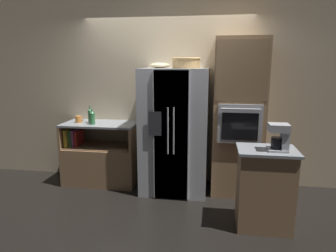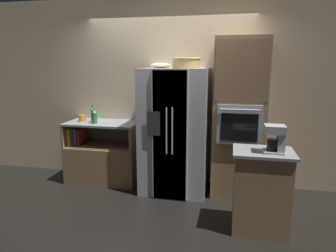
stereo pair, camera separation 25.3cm
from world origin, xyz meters
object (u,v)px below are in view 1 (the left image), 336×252
object	(u,v)px
coffee_maker	(280,136)
wall_oven	(238,118)
refrigerator	(175,131)
wicker_basket	(186,62)
bottle_tall	(90,115)
bottle_short	(92,117)
fruit_bowl	(160,65)
mug	(79,119)

from	to	relation	value
coffee_maker	wall_oven	bearing A→B (deg)	109.76
refrigerator	coffee_maker	world-z (taller)	refrigerator
refrigerator	wicker_basket	xyz separation A→B (m)	(0.15, -0.03, 0.96)
refrigerator	wicker_basket	world-z (taller)	wicker_basket
bottle_tall	coffee_maker	distance (m)	2.75
bottle_short	coffee_maker	size ratio (longest dim) A/B	0.78
bottle_short	fruit_bowl	bearing A→B (deg)	4.01
refrigerator	coffee_maker	size ratio (longest dim) A/B	6.05
bottle_short	mug	world-z (taller)	bottle_short
fruit_bowl	bottle_short	bearing A→B (deg)	-175.99
refrigerator	wicker_basket	distance (m)	0.97
refrigerator	wall_oven	xyz separation A→B (m)	(0.88, 0.07, 0.20)
refrigerator	mug	bearing A→B (deg)	176.62
refrigerator	wall_oven	bearing A→B (deg)	4.81
refrigerator	wicker_basket	bearing A→B (deg)	-11.27
coffee_maker	bottle_short	bearing A→B (deg)	159.59
refrigerator	bottle_short	distance (m)	1.24
wall_oven	bottle_tall	xyz separation A→B (m)	(-2.19, 0.02, -0.03)
refrigerator	fruit_bowl	xyz separation A→B (m)	(-0.22, 0.06, 0.92)
refrigerator	fruit_bowl	distance (m)	0.95
bottle_short	mug	bearing A→B (deg)	158.78
wicker_basket	fruit_bowl	xyz separation A→B (m)	(-0.38, 0.09, -0.04)
refrigerator	fruit_bowl	size ratio (longest dim) A/B	6.30
bottle_short	wall_oven	bearing A→B (deg)	2.41
fruit_bowl	bottle_short	size ratio (longest dim) A/B	1.23
wicker_basket	mug	world-z (taller)	wicker_basket
coffee_maker	refrigerator	bearing A→B (deg)	143.13
wall_oven	fruit_bowl	xyz separation A→B (m)	(-1.10, -0.02, 0.72)
coffee_maker	wicker_basket	bearing A→B (deg)	140.37
fruit_bowl	bottle_tall	size ratio (longest dim) A/B	1.08
bottle_tall	fruit_bowl	bearing A→B (deg)	-2.15
wall_oven	coffee_maker	world-z (taller)	wall_oven
bottle_short	mug	xyz separation A→B (m)	(-0.26, 0.10, -0.06)
bottle_tall	coffee_maker	bearing A→B (deg)	-22.01
wicker_basket	mug	bearing A→B (deg)	175.87
refrigerator	fruit_bowl	bearing A→B (deg)	165.72
wall_oven	wicker_basket	size ratio (longest dim) A/B	5.57
wall_oven	bottle_tall	world-z (taller)	wall_oven
fruit_bowl	wall_oven	bearing A→B (deg)	0.95
wall_oven	wicker_basket	world-z (taller)	wall_oven
refrigerator	bottle_tall	bearing A→B (deg)	175.76
bottle_tall	bottle_short	distance (m)	0.14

